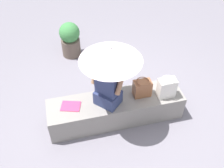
# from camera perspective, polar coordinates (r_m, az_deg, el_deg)

# --- Properties ---
(ground_plane) EXTENTS (14.00, 14.00, 0.00)m
(ground_plane) POSITION_cam_1_polar(r_m,az_deg,el_deg) (4.26, 0.80, -7.29)
(ground_plane) COLOR slate
(stone_bench) EXTENTS (2.08, 0.52, 0.42)m
(stone_bench) POSITION_cam_1_polar(r_m,az_deg,el_deg) (4.11, 0.83, -5.44)
(stone_bench) COLOR gray
(stone_bench) RESTS_ON ground
(person_seated) EXTENTS (0.47, 0.48, 0.90)m
(person_seated) POSITION_cam_1_polar(r_m,az_deg,el_deg) (3.64, -0.93, 0.15)
(person_seated) COLOR navy
(person_seated) RESTS_ON stone_bench
(parasol) EXTENTS (0.83, 0.83, 1.02)m
(parasol) POSITION_cam_1_polar(r_m,az_deg,el_deg) (3.31, -0.29, 6.51)
(parasol) COLOR #B7B7BC
(parasol) RESTS_ON stone_bench
(handbag_black) EXTENTS (0.26, 0.20, 0.28)m
(handbag_black) POSITION_cam_1_polar(r_m,az_deg,el_deg) (3.96, 6.59, -0.89)
(handbag_black) COLOR brown
(handbag_black) RESTS_ON stone_bench
(tote_bag_canvas) EXTENTS (0.26, 0.19, 0.33)m
(tote_bag_canvas) POSITION_cam_1_polar(r_m,az_deg,el_deg) (3.99, 11.81, -0.79)
(tote_bag_canvas) COLOR silver
(tote_bag_canvas) RESTS_ON stone_bench
(magazine) EXTENTS (0.33, 0.27, 0.01)m
(magazine) POSITION_cam_1_polar(r_m,az_deg,el_deg) (3.90, -8.98, -4.78)
(magazine) COLOR #D83866
(magazine) RESTS_ON stone_bench
(planter_near) EXTENTS (0.40, 0.40, 0.72)m
(planter_near) POSITION_cam_1_polar(r_m,az_deg,el_deg) (5.36, -9.08, 9.65)
(planter_near) COLOR brown
(planter_near) RESTS_ON ground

